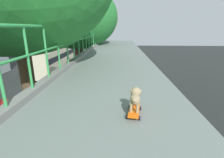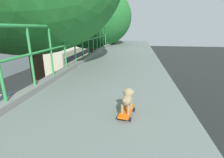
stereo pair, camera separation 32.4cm
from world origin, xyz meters
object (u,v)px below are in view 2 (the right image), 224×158
Objects in this scene: city_bus at (72,57)px; toy_skateboard at (127,111)px; car_green_fifth at (61,93)px; small_dog at (127,97)px.

toy_skateboard reaches higher than city_bus.
car_green_fifth is at bearing 120.70° from toy_skateboard.
city_bus reaches higher than car_green_fifth.
small_dog reaches higher than toy_skateboard.
car_green_fifth is at bearing -73.62° from city_bus.
toy_skateboard reaches higher than car_green_fifth.
toy_skateboard is (6.53, -10.99, 4.56)m from car_green_fifth.
toy_skateboard is at bearing -106.42° from small_dog.
toy_skateboard is at bearing -59.30° from car_green_fifth.
small_dog is (9.74, -21.88, 3.50)m from city_bus.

